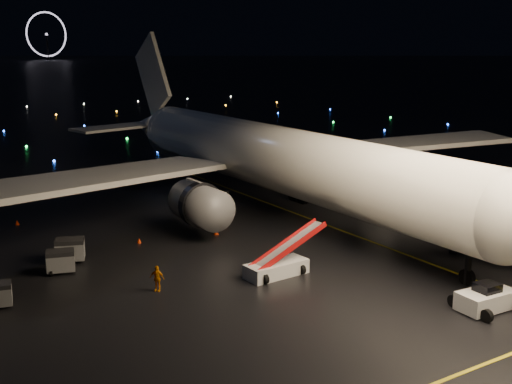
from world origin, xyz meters
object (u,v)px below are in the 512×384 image
(pushback_tug, at_px, (486,296))
(crew_c, at_px, (157,278))
(airliner, at_px, (255,119))
(baggage_cart_1, at_px, (61,262))
(baggage_cart_0, at_px, (70,250))
(belt_loader, at_px, (276,254))

(pushback_tug, distance_m, crew_c, 21.39)
(airliner, relative_size, baggage_cart_1, 31.82)
(airliner, xyz_separation_m, baggage_cart_0, (-21.69, -7.84, -8.02))
(pushback_tug, height_order, belt_loader, belt_loader)
(airliner, height_order, baggage_cart_1, airliner)
(pushback_tug, height_order, baggage_cart_0, baggage_cart_0)
(airliner, distance_m, baggage_cart_0, 24.42)
(baggage_cart_0, bearing_deg, baggage_cart_1, -101.32)
(airliner, bearing_deg, crew_c, -137.98)
(crew_c, bearing_deg, baggage_cart_1, 171.27)
(belt_loader, height_order, baggage_cart_1, belt_loader)
(pushback_tug, height_order, crew_c, crew_c)
(pushback_tug, relative_size, baggage_cart_1, 1.88)
(crew_c, relative_size, baggage_cart_1, 0.91)
(pushback_tug, relative_size, belt_loader, 0.54)
(belt_loader, distance_m, crew_c, 8.70)
(baggage_cart_0, xyz_separation_m, baggage_cart_1, (-1.31, -2.09, -0.07))
(baggage_cart_0, bearing_deg, pushback_tug, -29.29)
(pushback_tug, xyz_separation_m, baggage_cart_1, (-20.73, 21.00, -0.05))
(pushback_tug, relative_size, baggage_cart_0, 1.74)
(pushback_tug, xyz_separation_m, baggage_cart_0, (-19.42, 23.10, 0.02))
(airliner, bearing_deg, baggage_cart_1, -157.19)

